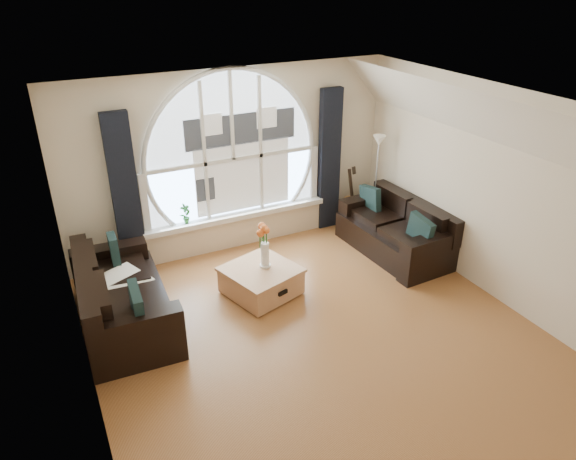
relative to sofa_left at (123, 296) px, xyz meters
The scene contains 21 objects.
ground 2.43m from the sofa_left, 34.61° to the right, with size 5.00×5.50×0.01m, color brown.
ceiling 3.32m from the sofa_left, 34.61° to the right, with size 5.00×5.50×0.01m, color silver.
wall_back 2.59m from the sofa_left, 35.11° to the left, with size 5.00×0.01×2.70m, color beige.
wall_front 4.66m from the sofa_left, 64.36° to the right, with size 5.00×0.01×2.70m, color beige.
wall_left 1.74m from the sofa_left, 111.11° to the right, with size 0.01×5.50×2.70m, color beige.
wall_right 4.77m from the sofa_left, 16.93° to the right, with size 0.01×5.50×2.70m, color beige.
attic_slope 4.80m from the sofa_left, 18.07° to the right, with size 0.92×5.50×0.72m, color silver.
arched_window 2.69m from the sofa_left, 34.52° to the left, with size 2.60×0.06×2.15m, color silver.
window_sill 2.36m from the sofa_left, 33.12° to the left, with size 2.90×0.22×0.08m, color white.
window_frame 2.68m from the sofa_left, 33.92° to the left, with size 2.76×0.08×2.15m, color white.
neighbor_house 2.74m from the sofa_left, 32.30° to the left, with size 1.70×0.02×1.50m, color silver.
curtain_left 1.52m from the sofa_left, 73.56° to the left, with size 0.35×0.12×2.30m, color black.
curtain_right 3.87m from the sofa_left, 19.53° to the left, with size 0.35×0.12×2.30m, color black.
sofa_left is the anchor object (origin of this frame).
sofa_right 4.01m from the sofa_left, ahead, with size 0.91×1.82×0.81m, color black.
coffee_chest 1.76m from the sofa_left, ahead, with size 0.86×0.86×0.42m, color tan.
throw_blanket 0.17m from the sofa_left, 77.51° to the left, with size 0.55×0.55×0.10m, color silver.
vase_flowers 1.86m from the sofa_left, ahead, with size 0.24×0.24×0.70m, color white.
floor_lamp 4.28m from the sofa_left, 11.08° to the left, with size 0.24×0.24×1.60m, color #B2B2B2.
guitar 4.08m from the sofa_left, 16.56° to the left, with size 0.36×0.24×1.06m, color #95602C.
potted_plant 1.77m from the sofa_left, 47.52° to the left, with size 0.16×0.11×0.31m, color #1E6023.
Camera 1 is at (-2.56, -4.24, 3.95)m, focal length 32.91 mm.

